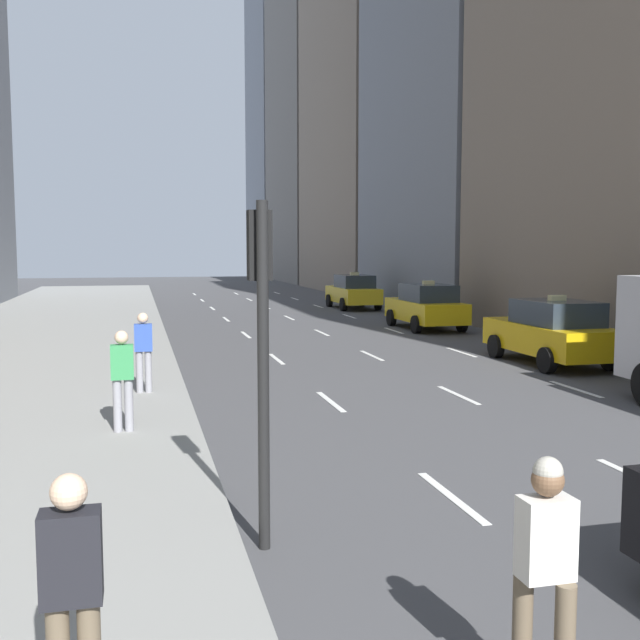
# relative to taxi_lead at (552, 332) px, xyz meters

# --- Properties ---
(sidewalk_left) EXTENTS (8.00, 66.00, 0.15)m
(sidewalk_left) POSITION_rel_taxi_lead_xyz_m (-13.80, 9.68, -0.81)
(sidewalk_left) COLOR gray
(sidewalk_left) RESTS_ON ground
(lane_markings) EXTENTS (5.72, 56.00, 0.01)m
(lane_markings) POSITION_rel_taxi_lead_xyz_m (-4.20, 5.68, -0.87)
(lane_markings) COLOR white
(lane_markings) RESTS_ON ground
(building_row_right) EXTENTS (6.00, 90.59, 33.86)m
(building_row_right) POSITION_rel_taxi_lead_xyz_m (5.20, 27.81, 14.29)
(building_row_right) COLOR gray
(building_row_right) RESTS_ON ground
(taxi_lead) EXTENTS (2.02, 4.40, 1.87)m
(taxi_lead) POSITION_rel_taxi_lead_xyz_m (0.00, 0.00, 0.00)
(taxi_lead) COLOR yellow
(taxi_lead) RESTS_ON ground
(taxi_second) EXTENTS (2.02, 4.40, 1.87)m
(taxi_second) POSITION_rel_taxi_lead_xyz_m (0.00, 8.94, 0.00)
(taxi_second) COLOR yellow
(taxi_second) RESTS_ON ground
(taxi_third) EXTENTS (2.02, 4.40, 1.87)m
(taxi_third) POSITION_rel_taxi_lead_xyz_m (0.00, 18.81, 0.00)
(taxi_third) COLOR yellow
(taxi_third) RESTS_ON ground
(skateboarder) EXTENTS (0.36, 0.80, 1.75)m
(skateboarder) POSITION_rel_taxi_lead_xyz_m (-8.16, -13.45, 0.08)
(skateboarder) COLOR brown
(skateboarder) RESTS_ON ground
(pedestrian_near_curb) EXTENTS (0.36, 0.22, 1.65)m
(pedestrian_near_curb) POSITION_rel_taxi_lead_xyz_m (-11.21, -13.27, 0.19)
(pedestrian_near_curb) COLOR brown
(pedestrian_near_curb) RESTS_ON sidewalk_left
(pedestrian_mid_block) EXTENTS (0.36, 0.22, 1.65)m
(pedestrian_mid_block) POSITION_rel_taxi_lead_xyz_m (-11.04, -5.47, 0.19)
(pedestrian_mid_block) COLOR gray
(pedestrian_mid_block) RESTS_ON sidewalk_left
(pedestrian_far_walking) EXTENTS (0.36, 0.22, 1.65)m
(pedestrian_far_walking) POSITION_rel_taxi_lead_xyz_m (-10.67, -2.18, 0.19)
(pedestrian_far_walking) COLOR gray
(pedestrian_far_walking) RESTS_ON sidewalk_left
(traffic_light_pole) EXTENTS (0.24, 0.42, 3.60)m
(traffic_light_pole) POSITION_rel_taxi_lead_xyz_m (-9.55, -10.25, 1.53)
(traffic_light_pole) COLOR black
(traffic_light_pole) RESTS_ON ground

